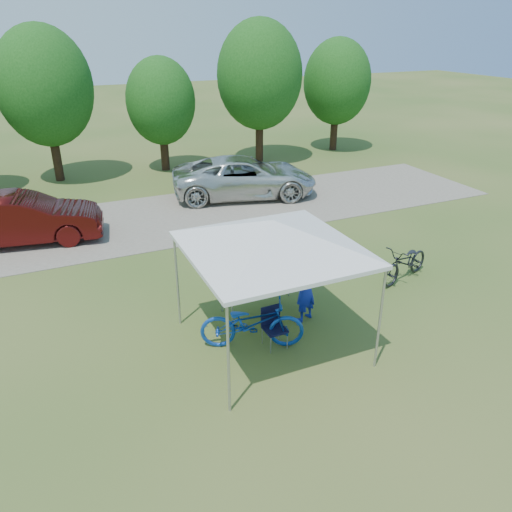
{
  "coord_description": "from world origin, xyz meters",
  "views": [
    {
      "loc": [
        -3.78,
        -7.72,
        6.02
      ],
      "look_at": [
        0.56,
        2.0,
        1.04
      ],
      "focal_mm": 35.0,
      "sensor_mm": 36.0,
      "label": 1
    }
  ],
  "objects_px": {
    "cooler": "(246,277)",
    "minivan": "(245,177)",
    "sedan": "(22,219)",
    "folding_table": "(262,283)",
    "bike_blue": "(252,323)",
    "bike_dark": "(406,262)",
    "folding_chair": "(273,323)",
    "cyclist": "(305,289)"
  },
  "relations": [
    {
      "from": "cooler",
      "to": "minivan",
      "type": "relative_size",
      "value": 0.1
    },
    {
      "from": "minivan",
      "to": "sedan",
      "type": "bearing_deg",
      "value": 115.31
    },
    {
      "from": "cooler",
      "to": "folding_table",
      "type": "bearing_deg",
      "value": -0.0
    },
    {
      "from": "bike_blue",
      "to": "sedan",
      "type": "distance_m",
      "value": 8.65
    },
    {
      "from": "bike_dark",
      "to": "sedan",
      "type": "distance_m",
      "value": 11.0
    },
    {
      "from": "minivan",
      "to": "sedan",
      "type": "xyz_separation_m",
      "value": [
        -7.73,
        -1.41,
        -0.0
      ]
    },
    {
      "from": "folding_chair",
      "to": "minivan",
      "type": "height_order",
      "value": "minivan"
    },
    {
      "from": "folding_table",
      "to": "cyclist",
      "type": "height_order",
      "value": "cyclist"
    },
    {
      "from": "folding_chair",
      "to": "bike_dark",
      "type": "bearing_deg",
      "value": 13.63
    },
    {
      "from": "bike_blue",
      "to": "minivan",
      "type": "height_order",
      "value": "minivan"
    },
    {
      "from": "bike_blue",
      "to": "folding_table",
      "type": "bearing_deg",
      "value": -10.18
    },
    {
      "from": "folding_chair",
      "to": "bike_dark",
      "type": "height_order",
      "value": "bike_dark"
    },
    {
      "from": "cyclist",
      "to": "bike_blue",
      "type": "relative_size",
      "value": 0.74
    },
    {
      "from": "cooler",
      "to": "cyclist",
      "type": "distance_m",
      "value": 1.34
    },
    {
      "from": "cyclist",
      "to": "minivan",
      "type": "distance_m",
      "value": 8.86
    },
    {
      "from": "cooler",
      "to": "sedan",
      "type": "xyz_separation_m",
      "value": [
        -4.46,
        6.43,
        -0.18
      ]
    },
    {
      "from": "folding_table",
      "to": "cooler",
      "type": "xyz_separation_m",
      "value": [
        -0.4,
        0.0,
        0.23
      ]
    },
    {
      "from": "folding_table",
      "to": "bike_dark",
      "type": "xyz_separation_m",
      "value": [
        3.98,
        -0.12,
        -0.23
      ]
    },
    {
      "from": "folding_table",
      "to": "cooler",
      "type": "bearing_deg",
      "value": 180.0
    },
    {
      "from": "folding_table",
      "to": "bike_dark",
      "type": "bearing_deg",
      "value": -1.73
    },
    {
      "from": "bike_dark",
      "to": "sedan",
      "type": "height_order",
      "value": "sedan"
    },
    {
      "from": "cyclist",
      "to": "minivan",
      "type": "height_order",
      "value": "cyclist"
    },
    {
      "from": "minivan",
      "to": "sedan",
      "type": "relative_size",
      "value": 1.19
    },
    {
      "from": "folding_table",
      "to": "cyclist",
      "type": "xyz_separation_m",
      "value": [
        0.69,
        -0.76,
        0.06
      ]
    },
    {
      "from": "folding_table",
      "to": "bike_blue",
      "type": "xyz_separation_m",
      "value": [
        -0.78,
        -1.2,
        -0.16
      ]
    },
    {
      "from": "bike_dark",
      "to": "sedan",
      "type": "bearing_deg",
      "value": -145.15
    },
    {
      "from": "folding_table",
      "to": "cyclist",
      "type": "bearing_deg",
      "value": -47.66
    },
    {
      "from": "sedan",
      "to": "minivan",
      "type": "bearing_deg",
      "value": -70.47
    },
    {
      "from": "folding_table",
      "to": "folding_chair",
      "type": "height_order",
      "value": "folding_chair"
    },
    {
      "from": "cooler",
      "to": "sedan",
      "type": "distance_m",
      "value": 7.82
    },
    {
      "from": "folding_table",
      "to": "bike_blue",
      "type": "height_order",
      "value": "bike_blue"
    },
    {
      "from": "folding_chair",
      "to": "sedan",
      "type": "height_order",
      "value": "sedan"
    },
    {
      "from": "folding_chair",
      "to": "cyclist",
      "type": "distance_m",
      "value": 1.22
    },
    {
      "from": "folding_table",
      "to": "cooler",
      "type": "distance_m",
      "value": 0.46
    },
    {
      "from": "folding_chair",
      "to": "cyclist",
      "type": "height_order",
      "value": "cyclist"
    },
    {
      "from": "folding_chair",
      "to": "bike_blue",
      "type": "relative_size",
      "value": 0.4
    },
    {
      "from": "minivan",
      "to": "folding_chair",
      "type": "bearing_deg",
      "value": 175.48
    },
    {
      "from": "bike_blue",
      "to": "minivan",
      "type": "bearing_deg",
      "value": 0.7
    },
    {
      "from": "folding_chair",
      "to": "minivan",
      "type": "xyz_separation_m",
      "value": [
        3.24,
        9.14,
        0.27
      ]
    },
    {
      "from": "folding_table",
      "to": "sedan",
      "type": "xyz_separation_m",
      "value": [
        -4.86,
        6.43,
        0.05
      ]
    },
    {
      "from": "minivan",
      "to": "sedan",
      "type": "height_order",
      "value": "minivan"
    },
    {
      "from": "cyclist",
      "to": "bike_dark",
      "type": "bearing_deg",
      "value": 169.32
    }
  ]
}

